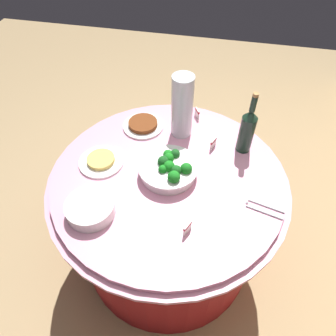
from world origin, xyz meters
TOP-DOWN VIEW (x-y plane):
  - ground_plane at (0.00, 0.00)m, footprint 6.00×6.00m
  - buffet_table at (0.00, 0.00)m, footprint 1.16×1.16m
  - broccoli_bowl at (-0.00, 0.01)m, footprint 0.28×0.28m
  - plate_stack at (0.27, -0.28)m, footprint 0.21×0.21m
  - wine_bottle at (-0.25, 0.34)m, footprint 0.07×0.07m
  - decorative_fruit_vase at (-0.31, 0.01)m, footprint 0.11×0.11m
  - serving_tongs at (0.11, 0.44)m, footprint 0.08×0.17m
  - food_plate_stir_fry at (-0.31, -0.21)m, footprint 0.22×0.22m
  - food_plate_noodles at (-0.01, -0.34)m, footprint 0.22×0.22m
  - label_placard_front at (-0.23, 0.19)m, footprint 0.05×0.03m
  - label_placard_mid at (-0.46, 0.07)m, footprint 0.05×0.03m
  - label_placard_rear at (0.28, 0.14)m, footprint 0.05×0.03m

SIDE VIEW (x-z plane):
  - ground_plane at x=0.00m, z-range 0.00..0.00m
  - buffet_table at x=0.00m, z-range 0.01..0.75m
  - serving_tongs at x=0.11m, z-range 0.74..0.75m
  - food_plate_noodles at x=-0.01m, z-range 0.74..0.77m
  - food_plate_stir_fry at x=-0.31m, z-range 0.74..0.77m
  - plate_stack at x=0.27m, z-range 0.74..0.80m
  - label_placard_front at x=-0.23m, z-range 0.74..0.80m
  - label_placard_mid at x=-0.46m, z-range 0.74..0.80m
  - label_placard_rear at x=0.28m, z-range 0.74..0.80m
  - broccoli_bowl at x=0.00m, z-range 0.73..0.84m
  - wine_bottle at x=-0.25m, z-range 0.70..1.04m
  - decorative_fruit_vase at x=-0.31m, z-range 0.72..1.06m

